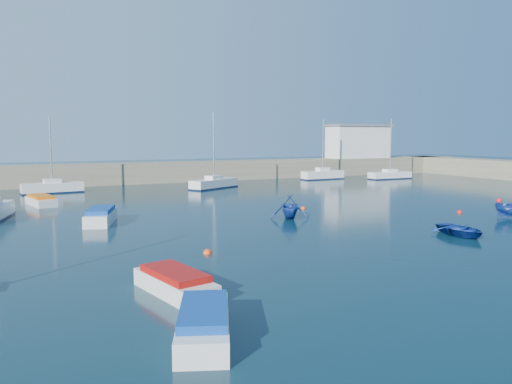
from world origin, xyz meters
name	(u,v)px	position (x,y,z in m)	size (l,w,h in m)	color
ground	(431,253)	(0.00, 0.00, 0.00)	(220.00, 220.00, 0.00)	#0B2531
back_wall	(176,172)	(0.00, 46.00, 1.30)	(96.00, 4.50, 2.60)	#746E59
right_arm	(494,169)	(44.00, 32.00, 1.30)	(4.50, 32.00, 2.60)	#746E59
harbor_office	(358,142)	(30.00, 46.00, 5.10)	(10.00, 4.00, 5.00)	silver
sailboat_5	(52,187)	(-15.98, 38.13, 0.61)	(6.34, 2.43, 8.20)	silver
sailboat_6	(214,183)	(1.32, 35.26, 0.59)	(6.72, 4.82, 8.71)	silver
sailboat_7	(323,175)	(19.55, 40.21, 0.67)	(6.36, 2.12, 8.40)	silver
sailboat_8	(390,175)	(28.58, 36.65, 0.56)	(6.52, 1.85, 8.49)	silver
motorboat_0	(175,283)	(-13.96, -0.89, 0.44)	(2.35, 4.44, 0.95)	silver
motorboat_1	(101,216)	(-14.18, 16.49, 0.52)	(2.88, 4.76, 1.10)	silver
motorboat_2	(41,200)	(-17.53, 28.26, 0.43)	(2.53, 4.69, 0.92)	silver
motorboat_3	(204,323)	(-14.39, -5.38, 0.46)	(2.92, 4.47, 0.99)	silver
dinghy_center	(461,230)	(4.99, 2.59, 0.36)	(2.49, 3.48, 0.72)	navy
dinghy_left	(290,207)	(-1.21, 12.81, 0.85)	(2.77, 3.22, 1.69)	navy
buoy_0	(207,253)	(-10.55, 4.85, 0.00)	(0.46, 0.46, 0.46)	#FF400D
buoy_1	(460,213)	(12.34, 9.35, 0.00)	(0.41, 0.41, 0.41)	red
buoy_3	(303,209)	(2.18, 16.50, 0.00)	(0.40, 0.40, 0.40)	#FF400D
buoy_4	(499,201)	(21.38, 12.96, 0.00)	(0.50, 0.50, 0.50)	red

